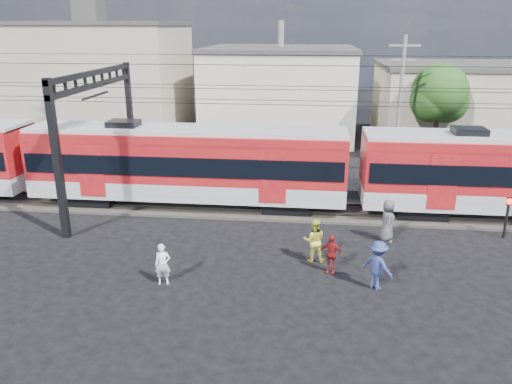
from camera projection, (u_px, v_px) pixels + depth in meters
The scene contains 17 objects.
ground at pixel (285, 288), 18.05m from camera, with size 120.00×120.00×0.00m, color black.
track_bed at pixel (294, 209), 25.57m from camera, with size 70.00×3.40×0.12m, color #2D2823.
rail_near at pixel (293, 212), 24.82m from camera, with size 70.00×0.12×0.12m, color #59544C.
rail_far at pixel (294, 202), 26.23m from camera, with size 70.00×0.12×0.12m, color #59544C.
commuter_train at pixel (191, 162), 25.38m from camera, with size 50.30×3.08×4.17m.
catenary at pixel (123, 107), 24.86m from camera, with size 70.00×9.30×7.52m.
building_west at pixel (96, 81), 40.97m from camera, with size 14.28×10.20×9.30m.
building_midwest at pixel (280, 91), 42.53m from camera, with size 12.24×12.24×7.30m.
building_mideast at pixel (486, 106), 38.18m from camera, with size 16.32×10.20×6.30m.
utility_pole_mid at pixel (400, 103), 30.10m from camera, with size 1.80×0.24×8.50m.
tree_near at pixel (442, 95), 32.64m from camera, with size 3.82×3.64×6.72m.
pedestrian_a at pixel (163, 264), 18.11m from camera, with size 0.57×0.37×1.56m, color white.
pedestrian_b at pixel (314, 240), 19.84m from camera, with size 0.88×0.68×1.80m, color gold.
pedestrian_c at pixel (378, 265), 17.74m from camera, with size 1.19×0.68×1.84m, color navy.
pedestrian_d at pixel (331, 254), 18.93m from camera, with size 0.92×0.38×1.56m, color maroon.
pedestrian_e at pixel (388, 221), 21.70m from camera, with size 0.93×0.60×1.89m, color #47464B.
crossing_signal at pixel (508, 210), 21.85m from camera, with size 0.28×0.28×1.92m.
Camera 1 is at (0.73, -16.02, 9.05)m, focal length 35.00 mm.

